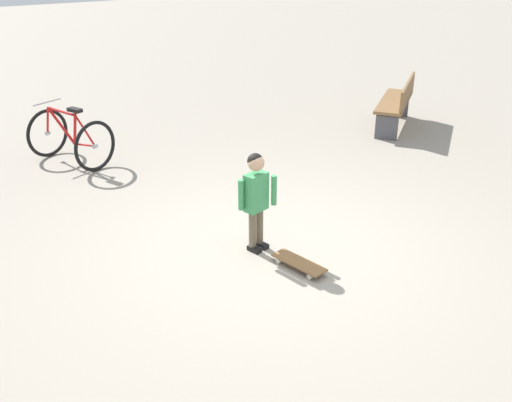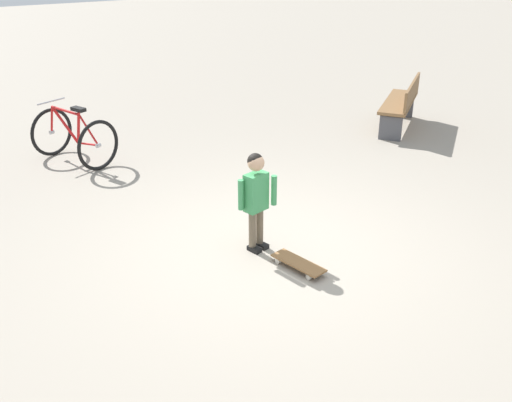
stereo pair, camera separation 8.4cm
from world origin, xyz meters
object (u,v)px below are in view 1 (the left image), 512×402
object	(u,v)px
bicycle_mid	(70,138)
street_bench	(397,103)
child_person	(256,191)
skateboard	(299,263)

from	to	relation	value
bicycle_mid	street_bench	xyz separation A→B (m)	(-1.21, -5.17, 0.04)
child_person	street_bench	world-z (taller)	child_person
skateboard	bicycle_mid	world-z (taller)	bicycle_mid
child_person	street_bench	size ratio (longest dim) A/B	0.69
child_person	skateboard	size ratio (longest dim) A/B	1.72
child_person	street_bench	distance (m)	4.84
skateboard	bicycle_mid	bearing A→B (deg)	14.67
skateboard	bicycle_mid	distance (m)	4.23
child_person	skateboard	xyz separation A→B (m)	(-0.56, -0.15, -0.60)
skateboard	street_bench	world-z (taller)	street_bench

